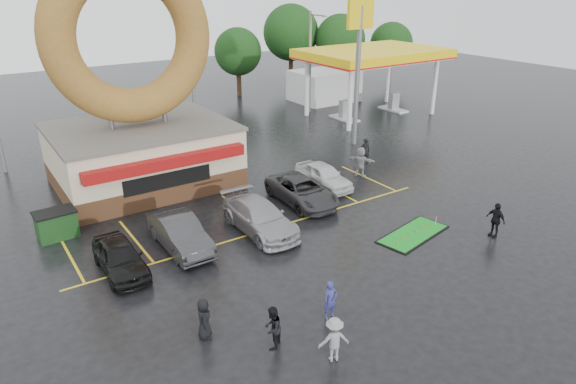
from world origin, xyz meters
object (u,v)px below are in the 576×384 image
streetlight_right (310,60)px  person_blue (330,300)px  streetlight_mid (192,75)px  person_cameraman (495,220)px  car_black (120,257)px  car_grey (302,191)px  car_white (323,176)px  car_silver (260,217)px  dumpster (56,225)px  shell_sign (359,44)px  car_dgrey (180,233)px  gas_station (351,70)px  donut_shop (138,112)px  putting_green (413,234)px

streetlight_right → person_blue: streetlight_right is taller
streetlight_mid → person_cameraman: bearing=-78.6°
car_black → car_grey: 10.88m
car_grey → car_white: bearing=28.0°
car_silver → person_blue: person_blue is taller
car_silver → dumpster: car_silver is taller
shell_sign → dumpster: bearing=-170.8°
shell_sign → car_dgrey: size_ratio=2.24×
gas_station → car_black: (-27.41, -17.44, -2.99)m
streetlight_mid → donut_shop: bearing=-131.4°
streetlight_right → car_black: 30.06m
car_black → car_white: car_white is taller
donut_shop → putting_green: size_ratio=3.10×
putting_green → car_white: bearing=89.5°
donut_shop → putting_green: (8.70, -14.06, -4.43)m
person_blue → dumpster: size_ratio=0.87×
streetlight_mid → car_silver: streetlight_mid is taller
person_cameraman → person_blue: bearing=-84.3°
gas_station → car_white: gas_station is taller
shell_sign → putting_green: size_ratio=2.44×
car_dgrey → person_blue: (2.55, -8.15, 0.00)m
gas_station → car_dgrey: gas_station is taller
streetlight_right → car_silver: 25.00m
car_black → streetlight_right: bearing=38.8°
streetlight_right → car_black: size_ratio=2.17×
gas_station → streetlight_right: bearing=166.3°
streetlight_mid → person_blue: bearing=-103.2°
car_black → person_cameraman: bearing=-22.2°
car_black → car_grey: size_ratio=0.81×
car_black → person_blue: (5.52, -7.59, 0.07)m
car_silver → car_white: (6.19, 2.86, -0.04)m
streetlight_mid → person_blue: (-5.88, -25.01, -4.00)m
car_silver → person_cameraman: bearing=-35.7°
dumpster → car_grey: bearing=-17.7°
streetlight_right → putting_green: streetlight_right is taller
car_silver → car_grey: 4.12m
car_black → person_blue: person_blue is taller
streetlight_mid → person_cameraman: streetlight_mid is taller
car_grey → person_blue: bearing=-117.3°
car_white → gas_station: bearing=45.5°
shell_sign → car_black: shell_sign is taller
streetlight_right → car_dgrey: (-20.43, -17.86, -4.00)m
person_cameraman → putting_green: person_cameraman is taller
person_blue → dumpster: person_blue is taller
car_black → car_white: (13.17, 2.86, 0.02)m
streetlight_mid → dumpster: bearing=-136.2°
person_cameraman → car_white: bearing=-160.3°
streetlight_mid → person_cameraman: size_ratio=5.11×
streetlight_right → dumpster: (-25.03, -13.49, -4.13)m
streetlight_mid → person_cameraman: (4.89, -24.28, -3.90)m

